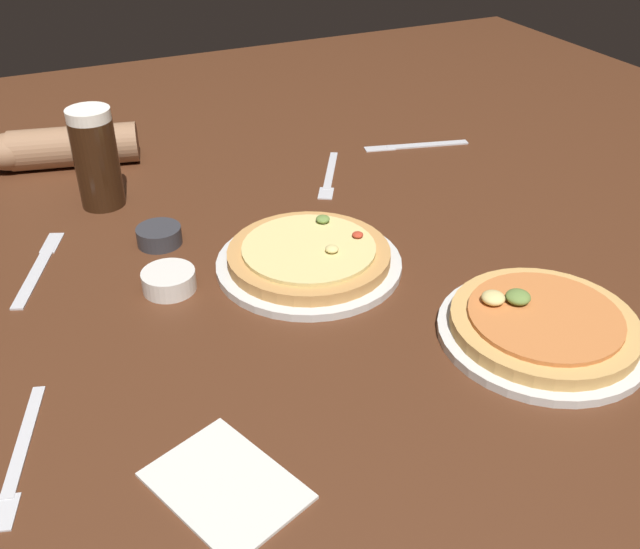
# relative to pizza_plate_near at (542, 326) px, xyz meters

# --- Properties ---
(ground_plane) EXTENTS (2.40, 2.40, 0.03)m
(ground_plane) POSITION_rel_pizza_plate_near_xyz_m (-0.21, 0.22, -0.03)
(ground_plane) COLOR #4C2816
(pizza_plate_near) EXTENTS (0.27, 0.27, 0.05)m
(pizza_plate_near) POSITION_rel_pizza_plate_near_xyz_m (0.00, 0.00, 0.00)
(pizza_plate_near) COLOR silver
(pizza_plate_near) RESTS_ON ground_plane
(pizza_plate_far) EXTENTS (0.27, 0.27, 0.05)m
(pizza_plate_far) POSITION_rel_pizza_plate_near_xyz_m (-0.20, 0.28, -0.00)
(pizza_plate_far) COLOR silver
(pizza_plate_far) RESTS_ON ground_plane
(beer_mug_dark) EXTENTS (0.07, 0.13, 0.17)m
(beer_mug_dark) POSITION_rel_pizza_plate_near_xyz_m (-0.44, 0.61, 0.07)
(beer_mug_dark) COLOR black
(beer_mug_dark) RESTS_ON ground_plane
(ramekin_sauce) EXTENTS (0.07, 0.07, 0.03)m
(ramekin_sauce) POSITION_rel_pizza_plate_near_xyz_m (-0.38, 0.44, -0.00)
(ramekin_sauce) COLOR #333338
(ramekin_sauce) RESTS_ON ground_plane
(ramekin_butter) EXTENTS (0.08, 0.08, 0.03)m
(ramekin_butter) POSITION_rel_pizza_plate_near_xyz_m (-0.40, 0.31, -0.00)
(ramekin_butter) COLOR silver
(ramekin_butter) RESTS_ON ground_plane
(napkin_folded) EXTENTS (0.16, 0.18, 0.01)m
(napkin_folded) POSITION_rel_pizza_plate_near_xyz_m (-0.44, -0.06, -0.01)
(napkin_folded) COLOR silver
(napkin_folded) RESTS_ON ground_plane
(fork_left) EXTENTS (0.08, 0.20, 0.01)m
(fork_left) POSITION_rel_pizza_plate_near_xyz_m (-0.63, 0.07, -0.01)
(fork_left) COLOR silver
(fork_left) RESTS_ON ground_plane
(knife_right) EXTENTS (0.10, 0.20, 0.01)m
(knife_right) POSITION_rel_pizza_plate_near_xyz_m (-0.56, 0.44, -0.01)
(knife_right) COLOR silver
(knife_right) RESTS_ON ground_plane
(fork_spare) EXTENTS (0.12, 0.18, 0.01)m
(fork_spare) POSITION_rel_pizza_plate_near_xyz_m (-0.04, 0.54, -0.01)
(fork_spare) COLOR silver
(fork_spare) RESTS_ON ground_plane
(knife_spare) EXTENTS (0.21, 0.07, 0.01)m
(knife_spare) POSITION_rel_pizza_plate_near_xyz_m (0.18, 0.60, -0.01)
(knife_spare) COLOR silver
(knife_spare) RESTS_ON ground_plane
(diner_arm) EXTENTS (0.28, 0.13, 0.08)m
(diner_arm) POSITION_rel_pizza_plate_near_xyz_m (-0.48, 0.80, 0.02)
(diner_arm) COLOR #936B4C
(diner_arm) RESTS_ON ground_plane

